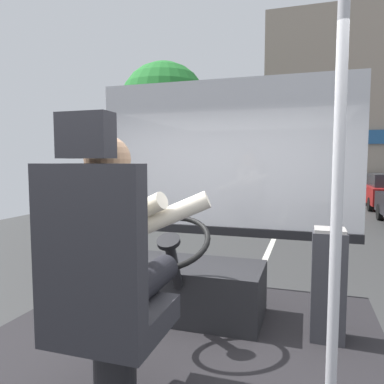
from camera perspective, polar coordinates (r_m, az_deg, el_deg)
The scene contains 8 objects.
ground at distance 10.79m, azimuth 13.32°, elevation -5.89°, with size 18.00×44.00×0.06m.
driver_seat at distance 1.69m, azimuth -13.70°, elevation -15.41°, with size 0.48×0.48×1.38m.
bus_driver at distance 1.74m, azimuth -11.72°, elevation -8.04°, with size 0.79×0.62×0.78m.
steering_console at distance 2.87m, azimuth -0.37°, elevation -14.68°, with size 1.10×0.99×0.81m.
handrail_pole at distance 1.51m, azimuth 21.76°, elevation -2.84°, with size 0.04×0.04×1.98m.
fare_box at distance 2.63m, azimuth 20.57°, elevation -13.41°, with size 0.21×0.21×0.75m.
windshield_panel at distance 3.48m, azimuth 4.89°, elevation 2.63°, with size 2.50×0.08×1.48m.
street_tree at distance 13.42m, azimuth -4.39°, elevation 13.04°, with size 3.16×3.16×5.48m.
Camera 1 is at (0.77, -1.77, 1.98)m, focal length 34.00 mm.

